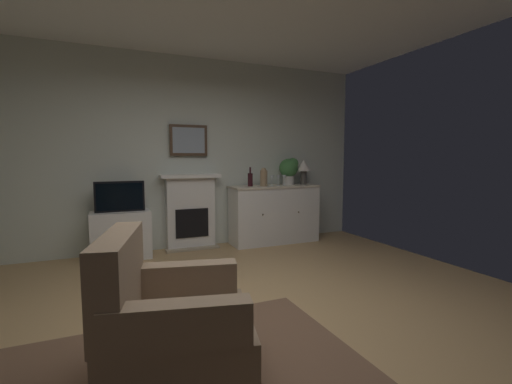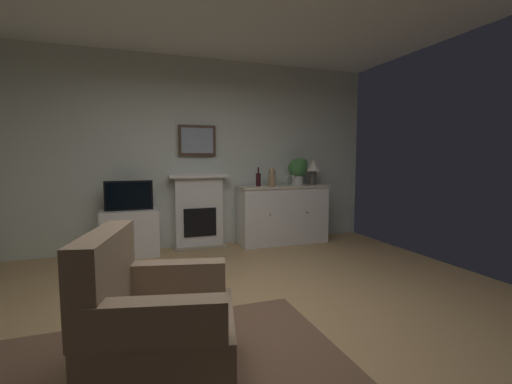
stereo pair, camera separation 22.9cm
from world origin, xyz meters
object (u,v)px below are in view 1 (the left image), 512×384
(vase_decorative, at_px, (264,177))
(armchair, at_px, (169,324))
(tv_set, at_px, (120,196))
(wine_glass_right, at_px, (284,178))
(potted_plant_small, at_px, (289,169))
(wine_bottle, at_px, (250,179))
(tv_cabinet, at_px, (121,235))
(framed_picture, at_px, (189,140))
(sideboard_cabinet, at_px, (274,214))
(wine_glass_center, at_px, (278,178))
(wine_glass_left, at_px, (272,178))
(table_lamp, at_px, (304,167))
(fireplace_unit, at_px, (191,212))

(vase_decorative, xyz_separation_m, armchair, (-1.92, -2.88, -0.67))
(vase_decorative, xyz_separation_m, tv_set, (-2.06, 0.04, -0.21))
(wine_glass_right, distance_m, tv_set, 2.43)
(potted_plant_small, bearing_deg, wine_glass_right, -147.75)
(vase_decorative, height_order, armchair, vase_decorative)
(vase_decorative, distance_m, potted_plant_small, 0.52)
(wine_bottle, bearing_deg, vase_decorative, -10.50)
(tv_cabinet, height_order, tv_set, tv_set)
(framed_picture, relative_size, tv_set, 0.89)
(tv_set, bearing_deg, armchair, -87.26)
(sideboard_cabinet, distance_m, wine_glass_center, 0.58)
(wine_glass_left, xyz_separation_m, potted_plant_small, (0.36, 0.09, 0.13))
(table_lamp, distance_m, wine_glass_center, 0.51)
(sideboard_cabinet, distance_m, vase_decorative, 0.63)
(vase_decorative, bearing_deg, wine_glass_left, 0.93)
(fireplace_unit, height_order, vase_decorative, vase_decorative)
(wine_glass_right, relative_size, armchair, 0.17)
(wine_glass_left, height_order, vase_decorative, vase_decorative)
(wine_glass_left, distance_m, vase_decorative, 0.14)
(armchair, bearing_deg, wine_bottle, 59.58)
(table_lamp, xyz_separation_m, vase_decorative, (-0.73, -0.05, -0.14))
(fireplace_unit, distance_m, table_lamp, 1.94)
(wine_glass_left, relative_size, tv_set, 0.27)
(armchair, bearing_deg, sideboard_cabinet, 53.99)
(wine_glass_left, relative_size, potted_plant_small, 0.38)
(wine_glass_right, height_order, armchair, wine_glass_right)
(wine_glass_left, bearing_deg, tv_cabinet, 178.37)
(fireplace_unit, relative_size, armchair, 1.14)
(tv_set, xyz_separation_m, armchair, (0.14, -2.92, -0.45))
(wine_glass_center, height_order, vase_decorative, vase_decorative)
(wine_glass_left, bearing_deg, armchair, -125.56)
(armchair, bearing_deg, table_lamp, 47.80)
(sideboard_cabinet, relative_size, vase_decorative, 5.03)
(framed_picture, height_order, wine_glass_right, framed_picture)
(wine_glass_right, bearing_deg, potted_plant_small, 32.25)
(wine_glass_right, height_order, tv_set, wine_glass_right)
(wine_glass_right, xyz_separation_m, armchair, (-2.28, -2.89, -0.65))
(table_lamp, distance_m, tv_cabinet, 2.93)
(framed_picture, relative_size, armchair, 0.57)
(potted_plant_small, bearing_deg, armchair, -129.08)
(wine_glass_right, height_order, tv_cabinet, wine_glass_right)
(wine_glass_center, height_order, tv_set, wine_glass_center)
(vase_decorative, bearing_deg, fireplace_unit, 168.17)
(wine_glass_center, distance_m, wine_glass_right, 0.11)
(framed_picture, height_order, potted_plant_small, framed_picture)
(potted_plant_small, bearing_deg, tv_cabinet, -179.32)
(table_lamp, bearing_deg, fireplace_unit, 174.44)
(wine_glass_right, bearing_deg, tv_cabinet, 178.69)
(potted_plant_small, bearing_deg, wine_glass_center, -159.00)
(wine_bottle, xyz_separation_m, wine_glass_left, (0.35, -0.04, 0.01))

